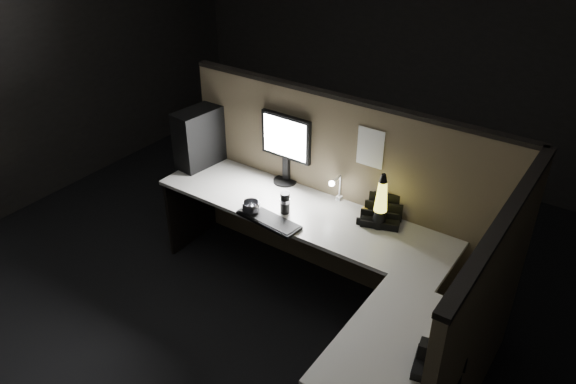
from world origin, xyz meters
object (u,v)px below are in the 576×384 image
Objects in this scene: keyboard at (269,220)px; desk_phone at (439,362)px; lava_lamp at (381,205)px; monitor at (286,143)px; pc_tower at (202,136)px.

desk_phone is (1.48, -0.58, 0.04)m from keyboard.
lava_lamp reaches higher than desk_phone.
monitor is at bearing 134.39° from desk_phone.
keyboard is at bearing -149.41° from lava_lamp.
desk_phone is (2.46, -0.98, -0.19)m from pc_tower.
monitor is (0.75, 0.14, 0.10)m from pc_tower.
pc_tower is 2.65m from desk_phone.
pc_tower is at bearing 163.35° from keyboard.
monitor is 2.06m from desk_phone.
pc_tower is 1.72× the size of desk_phone.
desk_phone is at bearing -15.36° from pc_tower.
lava_lamp is at bearing 6.16° from pc_tower.
lava_lamp is (1.64, -0.01, -0.07)m from pc_tower.
lava_lamp is 1.28m from desk_phone.
keyboard is 1.75× the size of desk_phone.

